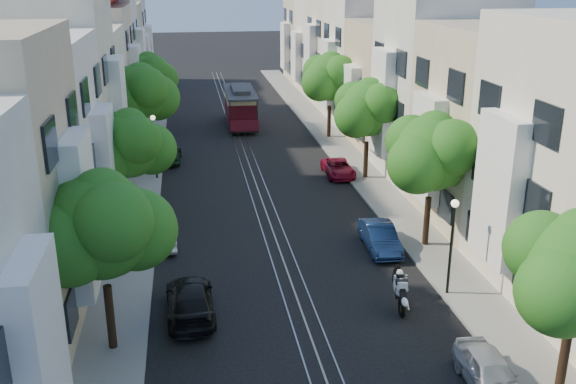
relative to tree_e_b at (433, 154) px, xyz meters
name	(u,v)px	position (x,y,z in m)	size (l,w,h in m)	color
ground	(244,151)	(-7.26, 19.02, -4.73)	(200.00, 200.00, 0.00)	black
sidewalk_east	(338,146)	(-0.01, 19.02, -4.67)	(2.50, 80.00, 0.12)	gray
sidewalk_west	(147,155)	(-14.51, 19.02, -4.67)	(2.50, 80.00, 0.12)	gray
rail_left	(237,151)	(-7.81, 19.02, -4.72)	(0.06, 80.00, 0.02)	gray
rail_slot	(244,151)	(-7.26, 19.02, -4.72)	(0.06, 80.00, 0.02)	gray
rail_right	(252,151)	(-6.71, 19.02, -4.72)	(0.06, 80.00, 0.02)	gray
lane_line	(244,151)	(-7.26, 19.02, -4.73)	(0.08, 80.00, 0.01)	tan
townhouses_east	(399,79)	(4.61, 18.94, 0.45)	(7.75, 72.00, 12.00)	beige
townhouses_west	(74,89)	(-19.13, 18.94, 0.35)	(7.75, 72.00, 11.76)	silver
tree_e_b	(433,154)	(0.00, 0.00, 0.00)	(4.93, 4.08, 6.68)	black
tree_e_c	(369,110)	(0.00, 11.00, -0.13)	(4.84, 3.99, 6.52)	black
tree_e_d	(331,78)	(0.00, 22.00, 0.13)	(5.01, 4.16, 6.85)	black
tree_w_a	(103,228)	(-14.40, -7.00, 0.00)	(4.93, 4.08, 6.68)	black
tree_w_b	(130,147)	(-14.40, 5.00, -0.34)	(4.72, 3.87, 6.27)	black
tree_w_c	(141,95)	(-14.40, 16.00, 0.34)	(5.13, 4.28, 7.09)	black
tree_w_d	(149,76)	(-14.40, 27.00, -0.13)	(4.84, 3.99, 6.52)	black
lamp_east	(452,233)	(-0.96, -4.98, -1.89)	(0.32, 0.32, 4.16)	black
lamp_west	(154,137)	(-13.56, 13.02, -1.89)	(0.32, 0.32, 4.16)	black
sportbike_rider	(400,287)	(-3.30, -5.67, -3.83)	(0.75, 2.28, 1.59)	black
cable_car	(240,105)	(-6.76, 27.54, -2.89)	(2.63, 8.13, 3.11)	black
parked_car_e_near	(490,373)	(-2.13, -11.31, -4.11)	(1.47, 3.65, 1.24)	#A9AEB6
parked_car_e_mid	(380,237)	(-2.41, -0.01, -4.09)	(1.36, 3.89, 1.28)	#0C1B3D
parked_car_e_far	(338,168)	(-1.66, 11.94, -4.20)	(1.77, 3.84, 1.07)	maroon
parked_car_w_near	(190,300)	(-11.66, -4.94, -4.08)	(1.84, 4.53, 1.32)	black
parked_car_w_mid	(164,236)	(-12.86, 2.09, -4.18)	(1.16, 3.33, 1.10)	silver
parked_car_w_far	(170,153)	(-12.76, 16.97, -4.09)	(1.53, 3.80, 1.29)	black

